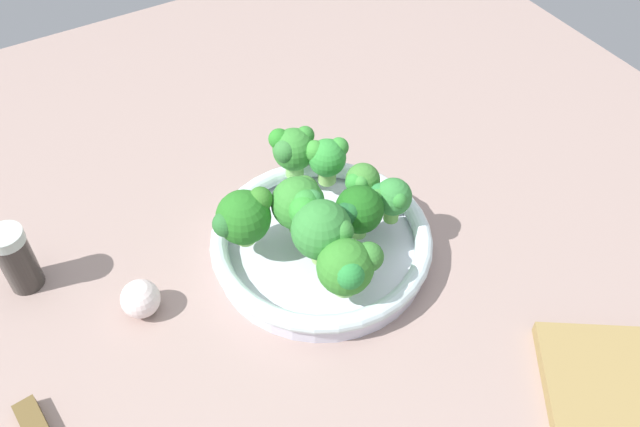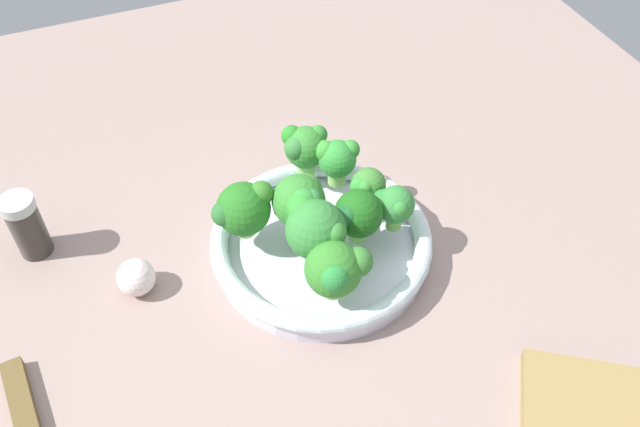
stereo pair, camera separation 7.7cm
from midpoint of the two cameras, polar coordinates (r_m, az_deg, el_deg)
The scene contains 13 objects.
ground_plane at distance 82.62cm, azimuth 1.49°, elevation -4.53°, with size 130.00×130.00×2.50cm, color gray.
bowl at distance 80.87cm, azimuth 2.73°, elevation -2.52°, with size 26.31×26.31×3.87cm.
broccoli_floret_0 at distance 76.61cm, azimuth -3.63°, elevation 0.24°, with size 6.29×7.46×6.92cm.
broccoli_floret_1 at distance 78.03cm, azimuth 9.02°, elevation 0.55°, with size 4.54×5.00×5.96cm.
broccoli_floret_2 at distance 73.22cm, azimuth 2.85°, elevation -1.34°, with size 7.77×6.71×8.24cm.
broccoli_floret_3 at distance 80.00cm, azimuth 6.74°, elevation 2.10°, with size 4.16×4.56×5.71cm.
broccoli_floret_4 at distance 75.90cm, azimuth 6.02°, elevation -0.26°, with size 5.57×6.15×6.88cm.
broccoli_floret_5 at distance 82.76cm, azimuth 4.11°, elevation 4.52°, with size 4.72×5.48×6.19cm.
broccoli_floret_6 at distance 76.50cm, azimuth 1.17°, elevation 0.95°, with size 6.68×6.46×7.53cm.
broccoli_floret_7 at distance 71.04cm, azimuth 4.75°, elevation -4.83°, with size 6.29×6.84×6.87cm.
broccoli_floret_8 at distance 83.48cm, azimuth 1.31°, elevation 5.50°, with size 5.30×5.83×6.83cm.
garlic_bulb at distance 78.96cm, azimuth -12.53°, elevation -5.42°, with size 4.39×4.39×4.39cm, color white.
pepper_shaker at distance 84.87cm, azimuth -21.11°, elevation -1.10°, with size 4.02×4.02×8.71cm.
Camera 2 is at (48.66, -17.85, 63.30)cm, focal length 38.05 mm.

